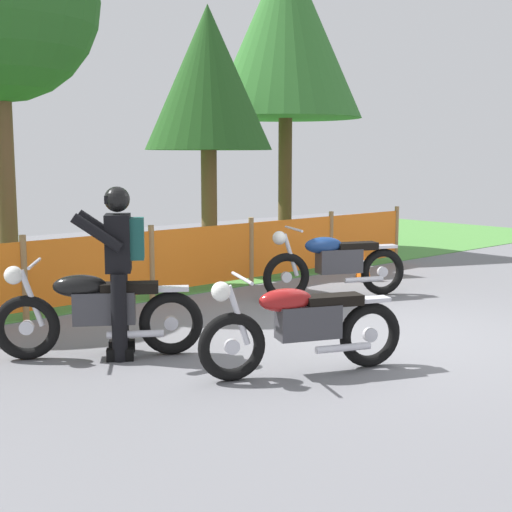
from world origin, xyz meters
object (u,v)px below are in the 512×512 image
at_px(motorcycle_third, 335,263).
at_px(motorcycle_trailing, 98,311).
at_px(rider_trailing, 120,262).
at_px(traffic_cone, 363,264).
at_px(motorcycle_lead, 302,325).

bearing_deg(motorcycle_third, motorcycle_trailing, 30.29).
distance_m(rider_trailing, traffic_cone, 5.33).
distance_m(motorcycle_trailing, traffic_cone, 5.45).
relative_size(rider_trailing, traffic_cone, 3.19).
height_order(rider_trailing, traffic_cone, rider_trailing).
distance_m(motorcycle_third, rider_trailing, 3.82).
xyz_separation_m(motorcycle_lead, motorcycle_third, (2.82, 2.15, 0.04)).
xyz_separation_m(motorcycle_third, rider_trailing, (-3.75, -0.55, 0.46)).
bearing_deg(motorcycle_trailing, rider_trailing, -179.49).
bearing_deg(motorcycle_lead, rider_trailing, -36.09).
relative_size(motorcycle_third, traffic_cone, 3.77).
bearing_deg(motorcycle_trailing, motorcycle_third, -139.80).
height_order(motorcycle_trailing, motorcycle_third, motorcycle_third).
distance_m(motorcycle_third, traffic_cone, 1.55).
xyz_separation_m(motorcycle_lead, traffic_cone, (4.21, 2.80, -0.19)).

